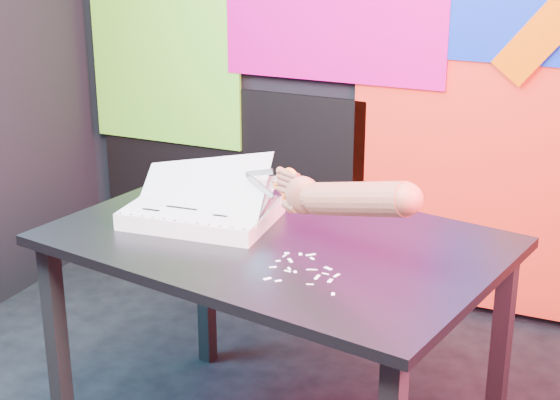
% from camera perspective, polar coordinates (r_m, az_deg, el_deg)
% --- Properties ---
extents(room, '(3.01, 3.01, 2.71)m').
position_cam_1_polar(room, '(2.09, -4.18, 10.78)').
color(room, black).
rests_on(room, ground).
extents(backdrop, '(2.88, 0.05, 2.08)m').
position_cam_1_polar(backdrop, '(3.48, 8.36, 7.54)').
color(backdrop, red).
rests_on(backdrop, ground).
extents(work_table, '(1.37, 1.04, 0.75)m').
position_cam_1_polar(work_table, '(2.48, -0.23, -4.27)').
color(work_table, '#262424').
rests_on(work_table, ground).
extents(printout_stack, '(0.46, 0.34, 0.22)m').
position_cam_1_polar(printout_stack, '(2.57, -5.23, -0.81)').
color(printout_stack, white).
rests_on(printout_stack, work_table).
extents(scissors, '(0.21, 0.11, 0.13)m').
position_cam_1_polar(scissors, '(2.39, 0.43, 0.73)').
color(scissors, '#AAAAAA').
rests_on(scissors, printout_stack).
extents(hand_forearm, '(0.46, 0.25, 0.18)m').
position_cam_1_polar(hand_forearm, '(2.21, 4.60, 0.14)').
color(hand_forearm, '#984331').
rests_on(hand_forearm, work_table).
extents(paper_clippings, '(0.22, 0.23, 0.00)m').
position_cam_1_polar(paper_clippings, '(2.24, 1.59, -4.61)').
color(paper_clippings, white).
rests_on(paper_clippings, work_table).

